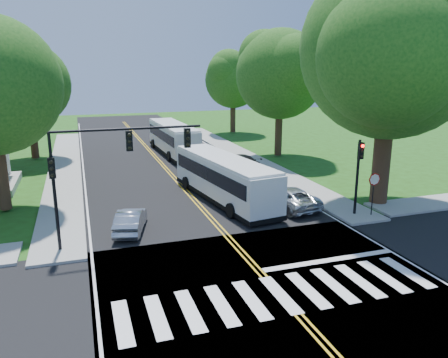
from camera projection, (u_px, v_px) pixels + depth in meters
name	position (u px, v px, depth m)	size (l,w,h in m)	color
ground	(275.00, 289.00, 17.39)	(140.00, 140.00, 0.00)	#214711
road	(177.00, 180.00, 33.92)	(14.00, 96.00, 0.01)	black
cross_road	(275.00, 289.00, 17.39)	(60.00, 12.00, 0.01)	black
center_line	(166.00, 169.00, 37.58)	(0.36, 70.00, 0.01)	gold
edge_line_w	(84.00, 175.00, 35.49)	(0.12, 70.00, 0.01)	silver
edge_line_e	(240.00, 164.00, 39.68)	(0.12, 70.00, 0.01)	silver
crosswalk	(280.00, 294.00, 16.93)	(12.60, 3.00, 0.01)	silver
stop_bar	(330.00, 260.00, 19.93)	(6.60, 0.40, 0.01)	silver
sidewalk_nw	(65.00, 168.00, 37.77)	(2.60, 40.00, 0.15)	gray
sidewalk_ne	(244.00, 156.00, 42.88)	(2.60, 40.00, 0.15)	gray
tree_ne_big	(392.00, 48.00, 25.71)	(10.80, 10.80, 14.91)	#382816
tree_west_far	(28.00, 84.00, 39.80)	(7.60, 7.60, 10.67)	#382816
tree_east_mid	(280.00, 74.00, 40.99)	(8.40, 8.40, 11.93)	#382816
tree_east_far	(233.00, 80.00, 56.24)	(7.20, 7.20, 10.34)	#382816
signal_nw	(105.00, 159.00, 20.40)	(7.15, 0.46, 5.66)	black
signal_ne	(359.00, 167.00, 25.08)	(0.30, 0.46, 4.40)	black
stop_sign	(374.00, 184.00, 25.14)	(0.76, 0.08, 2.53)	black
bus_lead	(224.00, 178.00, 28.54)	(3.96, 11.36, 2.88)	silver
bus_follow	(173.00, 138.00, 43.96)	(3.14, 11.69, 3.00)	silver
hatchback	(130.00, 220.00, 23.26)	(1.31, 3.75, 1.24)	#ACAEB3
suv	(288.00, 197.00, 27.18)	(2.20, 4.78, 1.33)	silver
dark_sedan	(239.00, 162.00, 37.34)	(1.84, 4.52, 1.31)	black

